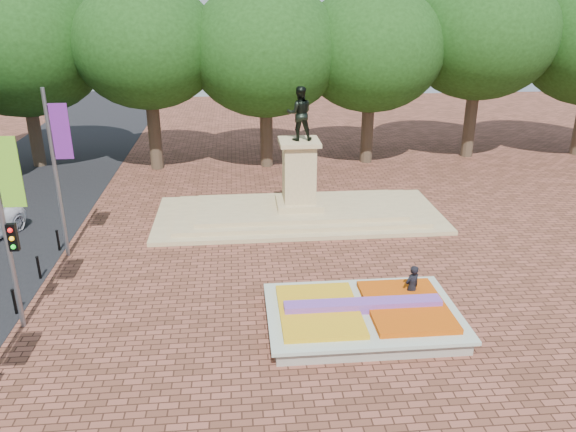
% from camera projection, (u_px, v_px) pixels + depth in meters
% --- Properties ---
extents(ground, '(90.00, 90.00, 0.00)m').
position_uv_depth(ground, '(323.00, 297.00, 20.43)').
color(ground, brown).
rests_on(ground, ground).
extents(flower_bed, '(6.30, 4.30, 0.91)m').
position_uv_depth(flower_bed, '(363.00, 315.00, 18.53)').
color(flower_bed, gray).
rests_on(flower_bed, ground).
extents(monument, '(14.00, 6.00, 6.40)m').
position_uv_depth(monument, '(299.00, 200.00, 27.53)').
color(monument, tan).
rests_on(monument, ground).
extents(tree_row_back, '(44.80, 8.80, 10.43)m').
position_uv_depth(tree_row_back, '(319.00, 58.00, 34.90)').
color(tree_row_back, '#3D2F21').
rests_on(tree_row_back, ground).
extents(banner_poles, '(0.88, 11.17, 7.00)m').
position_uv_depth(banner_poles, '(3.00, 221.00, 16.94)').
color(banner_poles, slate).
rests_on(banner_poles, ground).
extents(pedestrian, '(0.71, 0.61, 1.64)m').
position_uv_depth(pedestrian, '(412.00, 287.00, 19.39)').
color(pedestrian, black).
rests_on(pedestrian, ground).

